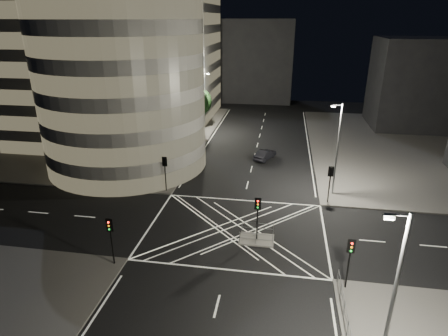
% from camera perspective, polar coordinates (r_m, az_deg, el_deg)
% --- Properties ---
extents(ground, '(120.00, 120.00, 0.00)m').
position_cam_1_polar(ground, '(34.95, 1.87, -9.34)').
color(ground, black).
rests_on(ground, ground).
extents(sidewalk_far_left, '(42.00, 42.00, 0.15)m').
position_cam_1_polar(sidewalk_far_left, '(67.85, -20.06, 5.13)').
color(sidewalk_far_left, '#565351').
rests_on(sidewalk_far_left, ground).
extents(central_island, '(3.00, 2.00, 0.15)m').
position_cam_1_polar(central_island, '(33.48, 4.98, -10.80)').
color(central_island, slate).
rests_on(central_island, ground).
extents(office_tower_curved, '(30.00, 29.00, 27.20)m').
position_cam_1_polar(office_tower_curved, '(54.48, -18.10, 15.11)').
color(office_tower_curved, gray).
rests_on(office_tower_curved, sidewalk_far_left).
extents(office_block_rear, '(24.00, 16.00, 22.00)m').
position_cam_1_polar(office_block_rear, '(76.44, -10.89, 16.29)').
color(office_block_rear, gray).
rests_on(office_block_rear, sidewalk_far_left).
extents(building_right_far, '(14.00, 12.00, 15.00)m').
position_cam_1_polar(building_right_far, '(73.89, 27.28, 11.39)').
color(building_right_far, black).
rests_on(building_right_far, sidewalk_far_right).
extents(building_far_end, '(18.00, 8.00, 18.00)m').
position_cam_1_polar(building_far_end, '(88.47, 4.36, 15.91)').
color(building_far_end, black).
rests_on(building_far_end, ground).
extents(tree_a, '(4.75, 4.75, 7.42)m').
position_cam_1_polar(tree_a, '(43.27, -10.40, 3.64)').
color(tree_a, black).
rests_on(tree_a, sidewalk_far_left).
extents(tree_b, '(4.13, 4.13, 7.23)m').
position_cam_1_polar(tree_b, '(48.66, -8.12, 6.02)').
color(tree_b, black).
rests_on(tree_b, sidewalk_far_left).
extents(tree_c, '(3.76, 3.76, 6.40)m').
position_cam_1_polar(tree_c, '(54.37, -6.25, 7.12)').
color(tree_c, black).
rests_on(tree_c, sidewalk_far_left).
extents(tree_d, '(4.99, 4.99, 8.41)m').
position_cam_1_polar(tree_d, '(59.72, -4.79, 9.80)').
color(tree_d, black).
rests_on(tree_d, sidewalk_far_left).
extents(tree_e, '(3.68, 3.68, 6.69)m').
position_cam_1_polar(tree_e, '(65.63, -3.51, 10.06)').
color(tree_e, black).
rests_on(tree_e, sidewalk_far_left).
extents(traffic_signal_fl, '(0.55, 0.22, 4.00)m').
position_cam_1_polar(traffic_signal_fl, '(41.43, -8.99, 0.08)').
color(traffic_signal_fl, black).
rests_on(traffic_signal_fl, sidewalk_far_left).
extents(traffic_signal_nl, '(0.55, 0.22, 4.00)m').
position_cam_1_polar(traffic_signal_nl, '(30.15, -16.91, -9.44)').
color(traffic_signal_nl, black).
rests_on(traffic_signal_nl, sidewalk_near_left).
extents(traffic_signal_fr, '(0.55, 0.22, 4.00)m').
position_cam_1_polar(traffic_signal_fr, '(39.83, 15.89, -1.43)').
color(traffic_signal_fr, black).
rests_on(traffic_signal_fr, sidewalk_far_right).
extents(traffic_signal_nr, '(0.55, 0.22, 4.00)m').
position_cam_1_polar(traffic_signal_nr, '(27.93, 18.65, -12.40)').
color(traffic_signal_nr, black).
rests_on(traffic_signal_nr, sidewalk_near_right).
extents(traffic_signal_island, '(0.55, 0.22, 4.00)m').
position_cam_1_polar(traffic_signal_island, '(32.04, 5.15, -6.53)').
color(traffic_signal_island, black).
rests_on(traffic_signal_island, central_island).
extents(street_lamp_left_near, '(1.25, 0.25, 10.00)m').
position_cam_1_polar(street_lamp_left_near, '(45.45, -7.96, 5.61)').
color(street_lamp_left_near, slate).
rests_on(street_lamp_left_near, sidewalk_far_left).
extents(street_lamp_left_far, '(1.25, 0.25, 10.00)m').
position_cam_1_polar(street_lamp_left_far, '(62.37, -3.16, 10.22)').
color(street_lamp_left_far, slate).
rests_on(street_lamp_left_far, sidewalk_far_left).
extents(street_lamp_right_far, '(1.25, 0.25, 10.00)m').
position_cam_1_polar(street_lamp_right_far, '(41.06, 16.84, 3.09)').
color(street_lamp_right_far, slate).
rests_on(street_lamp_right_far, sidewalk_far_right).
extents(street_lamp_right_near, '(1.25, 0.25, 10.00)m').
position_cam_1_polar(street_lamp_right_near, '(20.89, 24.27, -17.40)').
color(street_lamp_right_near, slate).
rests_on(street_lamp_right_near, sidewalk_near_right).
extents(railing_island_south, '(2.80, 0.06, 1.10)m').
position_cam_1_polar(railing_island_south, '(32.39, 4.89, -10.72)').
color(railing_island_south, slate).
rests_on(railing_island_south, central_island).
extents(railing_island_north, '(2.80, 0.06, 1.10)m').
position_cam_1_polar(railing_island_north, '(33.92, 5.14, -9.10)').
color(railing_island_north, slate).
rests_on(railing_island_north, central_island).
extents(sedan, '(3.02, 4.42, 1.38)m').
position_cam_1_polar(sedan, '(51.67, 6.27, 2.04)').
color(sedan, black).
rests_on(sedan, ground).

